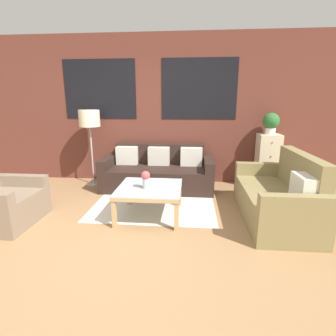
{
  "coord_description": "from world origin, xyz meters",
  "views": [
    {
      "loc": [
        0.82,
        -2.72,
        1.58
      ],
      "look_at": [
        0.47,
        1.29,
        0.55
      ],
      "focal_mm": 28.0,
      "sensor_mm": 36.0,
      "label": 1
    }
  ],
  "objects_px": {
    "settee_vintage": "(278,198)",
    "floor_lamp": "(90,121)",
    "couch_dark": "(158,173)",
    "coffee_table": "(150,191)",
    "potted_plant": "(271,122)",
    "drawer_cabinet": "(267,161)",
    "flower_vase": "(146,178)",
    "armchair_corner": "(1,203)"
  },
  "relations": [
    {
      "from": "couch_dark",
      "to": "coffee_table",
      "type": "bearing_deg",
      "value": -87.96
    },
    {
      "from": "flower_vase",
      "to": "couch_dark",
      "type": "bearing_deg",
      "value": 90.2
    },
    {
      "from": "potted_plant",
      "to": "flower_vase",
      "type": "relative_size",
      "value": 1.57
    },
    {
      "from": "flower_vase",
      "to": "potted_plant",
      "type": "bearing_deg",
      "value": 37.64
    },
    {
      "from": "settee_vintage",
      "to": "floor_lamp",
      "type": "xyz_separation_m",
      "value": [
        -3.07,
        1.3,
        0.91
      ]
    },
    {
      "from": "floor_lamp",
      "to": "flower_vase",
      "type": "relative_size",
      "value": 5.87
    },
    {
      "from": "couch_dark",
      "to": "armchair_corner",
      "type": "xyz_separation_m",
      "value": [
        -1.87,
        -1.66,
        -0.01
      ]
    },
    {
      "from": "coffee_table",
      "to": "drawer_cabinet",
      "type": "relative_size",
      "value": 0.87
    },
    {
      "from": "floor_lamp",
      "to": "potted_plant",
      "type": "relative_size",
      "value": 3.74
    },
    {
      "from": "couch_dark",
      "to": "settee_vintage",
      "type": "distance_m",
      "value": 2.18
    },
    {
      "from": "floor_lamp",
      "to": "potted_plant",
      "type": "height_order",
      "value": "floor_lamp"
    },
    {
      "from": "floor_lamp",
      "to": "potted_plant",
      "type": "xyz_separation_m",
      "value": [
        3.3,
        0.15,
        -0.01
      ]
    },
    {
      "from": "coffee_table",
      "to": "potted_plant",
      "type": "bearing_deg",
      "value": 36.98
    },
    {
      "from": "potted_plant",
      "to": "coffee_table",
      "type": "bearing_deg",
      "value": -143.02
    },
    {
      "from": "couch_dark",
      "to": "drawer_cabinet",
      "type": "distance_m",
      "value": 2.05
    },
    {
      "from": "drawer_cabinet",
      "to": "potted_plant",
      "type": "height_order",
      "value": "potted_plant"
    },
    {
      "from": "coffee_table",
      "to": "flower_vase",
      "type": "xyz_separation_m",
      "value": [
        -0.04,
        -0.07,
        0.21
      ]
    },
    {
      "from": "armchair_corner",
      "to": "settee_vintage",
      "type": "bearing_deg",
      "value": 6.62
    },
    {
      "from": "armchair_corner",
      "to": "floor_lamp",
      "type": "xyz_separation_m",
      "value": [
        0.6,
        1.73,
        0.94
      ]
    },
    {
      "from": "armchair_corner",
      "to": "potted_plant",
      "type": "height_order",
      "value": "potted_plant"
    },
    {
      "from": "coffee_table",
      "to": "flower_vase",
      "type": "distance_m",
      "value": 0.22
    },
    {
      "from": "armchair_corner",
      "to": "flower_vase",
      "type": "bearing_deg",
      "value": 9.74
    },
    {
      "from": "couch_dark",
      "to": "armchair_corner",
      "type": "height_order",
      "value": "armchair_corner"
    },
    {
      "from": "drawer_cabinet",
      "to": "armchair_corner",
      "type": "bearing_deg",
      "value": -154.25
    },
    {
      "from": "flower_vase",
      "to": "armchair_corner",
      "type": "bearing_deg",
      "value": -170.26
    },
    {
      "from": "settee_vintage",
      "to": "floor_lamp",
      "type": "height_order",
      "value": "floor_lamp"
    },
    {
      "from": "couch_dark",
      "to": "flower_vase",
      "type": "relative_size",
      "value": 8.26
    },
    {
      "from": "settee_vintage",
      "to": "coffee_table",
      "type": "relative_size",
      "value": 1.88
    },
    {
      "from": "floor_lamp",
      "to": "drawer_cabinet",
      "type": "distance_m",
      "value": 3.38
    },
    {
      "from": "coffee_table",
      "to": "flower_vase",
      "type": "height_order",
      "value": "flower_vase"
    },
    {
      "from": "couch_dark",
      "to": "flower_vase",
      "type": "height_order",
      "value": "couch_dark"
    },
    {
      "from": "armchair_corner",
      "to": "floor_lamp",
      "type": "bearing_deg",
      "value": 70.87
    },
    {
      "from": "settee_vintage",
      "to": "potted_plant",
      "type": "height_order",
      "value": "potted_plant"
    },
    {
      "from": "settee_vintage",
      "to": "flower_vase",
      "type": "height_order",
      "value": "settee_vintage"
    },
    {
      "from": "settee_vintage",
      "to": "potted_plant",
      "type": "bearing_deg",
      "value": 81.01
    },
    {
      "from": "floor_lamp",
      "to": "drawer_cabinet",
      "type": "bearing_deg",
      "value": 2.66
    },
    {
      "from": "couch_dark",
      "to": "coffee_table",
      "type": "distance_m",
      "value": 1.28
    },
    {
      "from": "drawer_cabinet",
      "to": "floor_lamp",
      "type": "bearing_deg",
      "value": -177.34
    },
    {
      "from": "armchair_corner",
      "to": "flower_vase",
      "type": "height_order",
      "value": "armchair_corner"
    },
    {
      "from": "settee_vintage",
      "to": "drawer_cabinet",
      "type": "height_order",
      "value": "drawer_cabinet"
    },
    {
      "from": "drawer_cabinet",
      "to": "potted_plant",
      "type": "relative_size",
      "value": 2.61
    },
    {
      "from": "settee_vintage",
      "to": "floor_lamp",
      "type": "relative_size",
      "value": 1.15
    }
  ]
}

